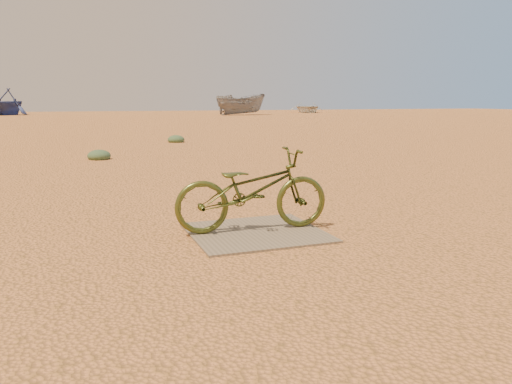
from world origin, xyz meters
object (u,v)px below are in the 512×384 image
object	(u,v)px
bicycle	(252,190)
boat_mid_right	(241,104)
boat_far_right	(307,108)
boat_far_left	(7,102)
plywood_board	(256,232)

from	to	relation	value
bicycle	boat_mid_right	xyz separation A→B (m)	(13.21, 39.42, 0.53)
boat_mid_right	boat_far_right	world-z (taller)	boat_mid_right
boat_far_left	boat_mid_right	distance (m)	21.50
plywood_board	boat_far_right	world-z (taller)	boat_far_right
bicycle	boat_mid_right	size ratio (longest dim) A/B	0.32
bicycle	boat_far_right	bearing A→B (deg)	-22.58
plywood_board	boat_far_left	world-z (taller)	boat_far_left
boat_mid_right	boat_far_right	bearing A→B (deg)	-66.97
bicycle	plywood_board	bearing A→B (deg)	-167.00
bicycle	boat_far_left	size ratio (longest dim) A/B	0.35
bicycle	boat_far_right	distance (m)	51.00
boat_far_left	boat_mid_right	xyz separation A→B (m)	(20.21, -7.33, -0.25)
plywood_board	boat_mid_right	size ratio (longest dim) A/B	0.27
boat_mid_right	boat_far_right	size ratio (longest dim) A/B	0.96
bicycle	boat_far_left	bearing A→B (deg)	12.73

